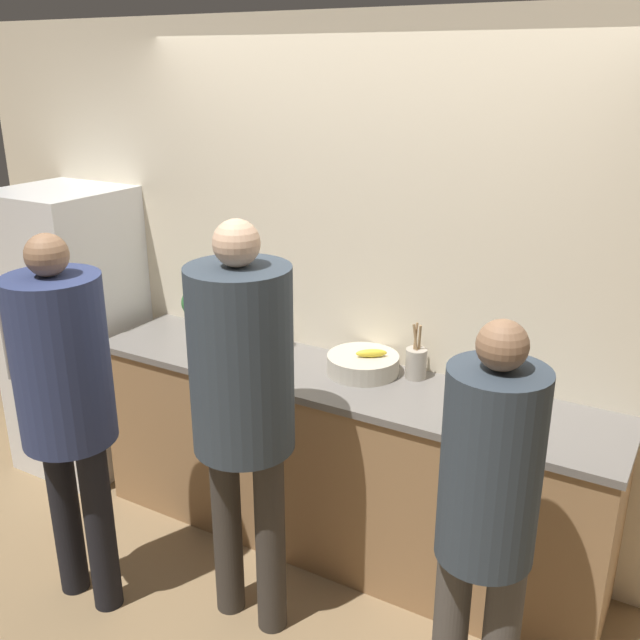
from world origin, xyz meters
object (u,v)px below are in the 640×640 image
Objects in this scene: potted_plant at (196,308)px; utensil_crock at (416,362)px; bottle_clear at (277,332)px; person_right at (487,509)px; refrigerator at (75,332)px; cup_white at (231,329)px; fruit_bowl at (363,364)px; bottle_green at (463,398)px; person_center at (242,389)px; person_left at (65,389)px.

utensil_crock is at bearing 0.09° from potted_plant.
potted_plant is at bearing 178.33° from bottle_clear.
person_right is at bearing -31.74° from bottle_clear.
utensil_crock reaches higher than potted_plant.
potted_plant is (0.76, 0.21, 0.23)m from refrigerator.
utensil_crock is at bearing 0.05° from cup_white.
refrigerator is 6.25× the size of utensil_crock.
refrigerator is at bearing -175.63° from fruit_bowl.
bottle_green is at bearing -2.11° from refrigerator.
bottle_clear is at bearing -3.13° from cup_white.
person_right is 1.20m from fruit_bowl.
fruit_bowl is 1.28× the size of utensil_crock.
person_left is at bearing -159.57° from person_center.
person_center is 0.92m from bottle_green.
person_left is 1.79m from person_right.
person_center is 1.08m from cup_white.
bottle_clear is 0.87× the size of bottle_green.
bottle_green is (1.48, 0.79, -0.02)m from person_left.
person_left reaches higher than person_right.
bottle_clear reaches higher than fruit_bowl.
person_center reaches higher than potted_plant.
refrigerator is 4.90× the size of fruit_bowl.
cup_white is (0.05, 1.10, -0.08)m from person_left.
person_left reaches higher than bottle_green.
bottle_green is at bearing -21.69° from fruit_bowl.
person_center reaches higher than person_left.
person_left reaches higher than fruit_bowl.
person_left is at bearing -42.89° from refrigerator.
cup_white is 0.41× the size of potted_plant.
utensil_crock is at bearing 63.52° from person_center.
person_right reaches higher than fruit_bowl.
person_center reaches higher than bottle_clear.
person_center is at bearing -145.03° from bottle_green.
cup_white is at bearing 129.50° from person_center.
bottle_green is at bearing -42.09° from utensil_crock.
refrigerator is 1.04× the size of person_right.
potted_plant is (-0.24, -0.00, 0.08)m from cup_white.
fruit_bowl is 0.85m from cup_white.
person_left reaches higher than bottle_clear.
person_center is 19.19× the size of cup_white.
refrigerator is at bearing -167.96° from cup_white.
potted_plant is (-0.55, 0.02, 0.04)m from bottle_clear.
person_left is 1.06× the size of person_right.
refrigerator is 7.54× the size of bottle_clear.
bottle_green reaches higher than potted_plant.
utensil_crock is (0.41, 0.83, -0.10)m from person_center.
person_left is 1.11m from potted_plant.
bottle_green reaches higher than bottle_clear.
person_center reaches higher than cup_white.
cup_white is at bearing 175.16° from fruit_bowl.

